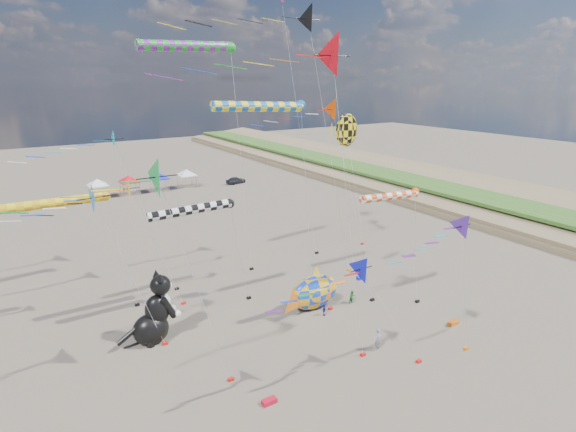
# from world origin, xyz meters

# --- Properties ---
(ground) EXTENTS (260.00, 260.00, 0.00)m
(ground) POSITION_xyz_m (0.00, 0.00, 0.00)
(ground) COLOR brown
(ground) RESTS_ON ground
(delta_kite_0) EXTENTS (11.42, 2.33, 15.42)m
(delta_kite_0) POSITION_xyz_m (-12.10, 6.54, 13.97)
(delta_kite_0) COLOR #119835
(delta_kite_0) RESTS_ON ground
(delta_kite_1) EXTENTS (13.34, 2.59, 17.12)m
(delta_kite_1) POSITION_xyz_m (11.17, 20.94, 15.56)
(delta_kite_1) COLOR #DD4304
(delta_kite_1) RESTS_ON ground
(delta_kite_2) EXTENTS (8.38, 1.84, 11.63)m
(delta_kite_2) POSITION_xyz_m (-10.02, 18.18, 10.35)
(delta_kite_2) COLOR #FFA20D
(delta_kite_2) RESTS_ON ground
(delta_kite_3) EXTENTS (8.18, 1.82, 10.94)m
(delta_kite_3) POSITION_xyz_m (5.02, 0.54, 9.68)
(delta_kite_3) COLOR #4E2291
(delta_kite_3) RESTS_ON ground
(delta_kite_4) EXTENTS (10.46, 1.94, 8.84)m
(delta_kite_4) POSITION_xyz_m (-1.06, 1.33, 7.54)
(delta_kite_4) COLOR #1017BB
(delta_kite_4) RESTS_ON ground
(delta_kite_6) EXTENTS (11.67, 1.68, 15.11)m
(delta_kite_6) POSITION_xyz_m (-12.50, 21.22, 13.83)
(delta_kite_6) COLOR #0AAAB6
(delta_kite_6) RESTS_ON ground
(delta_kite_7) EXTENTS (15.74, 2.65, 25.00)m
(delta_kite_7) POSITION_xyz_m (4.80, 15.93, 23.37)
(delta_kite_7) COLOR black
(delta_kite_7) RESTS_ON ground
(delta_kite_8) EXTENTS (9.83, 2.20, 12.81)m
(delta_kite_8) POSITION_xyz_m (-13.48, 12.90, 11.41)
(delta_kite_8) COLOR #0E62B6
(delta_kite_8) RESTS_ON ground
(delta_kite_9) EXTENTS (12.99, 2.79, 21.59)m
(delta_kite_9) POSITION_xyz_m (-2.44, 4.00, 19.95)
(delta_kite_9) COLOR red
(delta_kite_9) RESTS_ON ground
(windsock_0) EXTENTS (9.88, 0.94, 21.88)m
(windsock_0) POSITION_xyz_m (-3.48, 21.51, 21.34)
(windsock_0) COLOR green
(windsock_0) RESTS_ON ground
(windsock_1) EXTENTS (9.77, 0.75, 10.40)m
(windsock_1) POSITION_xyz_m (-15.49, 20.04, 9.98)
(windsock_1) COLOR gold
(windsock_1) RESTS_ON ground
(windsock_2) EXTENTS (8.35, 0.78, 9.46)m
(windsock_2) POSITION_xyz_m (-6.01, 15.99, 9.02)
(windsock_2) COLOR black
(windsock_2) RESTS_ON ground
(windsock_3) EXTENTS (9.11, 0.79, 17.27)m
(windsock_3) POSITION_xyz_m (-1.18, 13.42, 16.80)
(windsock_3) COLOR #115AB3
(windsock_3) RESTS_ON ground
(windsock_4) EXTENTS (7.23, 0.66, 10.57)m
(windsock_4) POSITION_xyz_m (6.72, 7.45, 10.16)
(windsock_4) COLOR #DD4A0F
(windsock_4) RESTS_ON ground
(angelfish_kite) EXTENTS (3.74, 3.02, 16.21)m
(angelfish_kite) POSITION_xyz_m (5.30, 11.78, 14.77)
(angelfish_kite) COLOR yellow
(angelfish_kite) RESTS_ON ground
(cat_inflatable) EXTENTS (4.11, 2.17, 5.45)m
(cat_inflatable) POSITION_xyz_m (-10.55, 13.91, 2.72)
(cat_inflatable) COLOR black
(cat_inflatable) RESTS_ON ground
(fish_inflatable) EXTENTS (6.17, 2.83, 3.85)m
(fish_inflatable) POSITION_xyz_m (2.35, 11.54, 1.51)
(fish_inflatable) COLOR blue
(fish_inflatable) RESTS_ON ground
(person_adult) EXTENTS (0.74, 0.68, 1.70)m
(person_adult) POSITION_xyz_m (2.68, 4.01, 0.85)
(person_adult) COLOR gray
(person_adult) RESTS_ON ground
(child_green) EXTENTS (0.63, 0.52, 1.19)m
(child_green) POSITION_xyz_m (5.70, 10.42, 0.60)
(child_green) COLOR #1B7924
(child_green) RESTS_ON ground
(child_blue) EXTENTS (0.62, 0.55, 1.01)m
(child_blue) POSITION_xyz_m (2.33, 10.03, 0.51)
(child_blue) COLOR #2D259D
(child_blue) RESTS_ON ground
(kite_bag_0) EXTENTS (0.90, 0.44, 0.30)m
(kite_bag_0) POSITION_xyz_m (10.19, 3.32, 0.15)
(kite_bag_0) COLOR orange
(kite_bag_0) RESTS_ON ground
(kite_bag_1) EXTENTS (0.90, 0.44, 0.30)m
(kite_bag_1) POSITION_xyz_m (9.68, 13.77, 0.15)
(kite_bag_1) COLOR #131EBF
(kite_bag_1) RESTS_ON ground
(kite_bag_2) EXTENTS (0.90, 0.44, 0.30)m
(kite_bag_2) POSITION_xyz_m (-6.81, 3.34, 0.15)
(kite_bag_2) COLOR red
(kite_bag_2) RESTS_ON ground
(tent_row) EXTENTS (19.20, 4.20, 3.80)m
(tent_row) POSITION_xyz_m (1.50, 60.00, 3.15)
(tent_row) COLOR white
(tent_row) RESTS_ON ground
(parked_car) EXTENTS (4.01, 2.13, 1.30)m
(parked_car) POSITION_xyz_m (17.74, 58.00, 0.65)
(parked_car) COLOR #26262D
(parked_car) RESTS_ON ground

